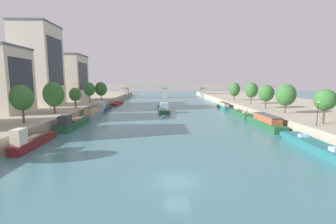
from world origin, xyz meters
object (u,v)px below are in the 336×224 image
object	(u,v)px
tree_left_midway	(75,95)
tree_right_second	(235,89)
tree_left_third	(101,89)
barge_midriver	(163,108)
moored_boat_left_upstream	(32,140)
moored_boat_right_downstream	(265,122)
moored_boat_left_midway	(93,112)
moored_boat_right_end	(223,106)
lamppost_right_bank	(318,112)
tree_left_end_of_row	(90,89)
moored_boat_left_far	(117,103)
moored_boat_right_upstream	(315,146)
tree_left_distant	(54,94)
bridge_far	(165,89)
moored_boat_left_gap_after	(73,123)
tree_right_past_mid	(286,95)
tree_right_midway	(325,100)
tree_right_third	(266,93)
moored_boat_right_gap_after	(240,113)
moored_boat_left_downstream	(104,108)
tree_left_far	(22,98)
tree_right_by_lamp	(251,90)

from	to	relation	value
tree_left_midway	tree_right_second	xyz separation A→B (m)	(52.41, 23.52, 0.48)
tree_left_third	barge_midriver	bearing A→B (deg)	-37.08
moored_boat_left_upstream	moored_boat_right_downstream	world-z (taller)	moored_boat_left_upstream
moored_boat_left_midway	moored_boat_right_end	xyz separation A→B (m)	(40.66, 17.10, -0.23)
lamppost_right_bank	tree_left_end_of_row	bearing A→B (deg)	140.53
moored_boat_left_far	tree_left_midway	xyz separation A→B (m)	(-5.51, -30.68, 5.48)
barge_midriver	moored_boat_right_upstream	world-z (taller)	barge_midriver
tree_left_distant	lamppost_right_bank	size ratio (longest dim) A/B	1.76
moored_boat_right_downstream	bridge_far	world-z (taller)	bridge_far
moored_boat_right_upstream	moored_boat_left_midway	bearing A→B (deg)	142.01
moored_boat_left_gap_after	tree_right_past_mid	world-z (taller)	tree_right_past_mid
tree_right_midway	tree_right_second	bearing A→B (deg)	90.44
moored_boat_left_midway	tree_right_midway	xyz separation A→B (m)	(47.42, -23.63, 5.27)
moored_boat_left_upstream	moored_boat_right_end	size ratio (longest dim) A/B	0.95
barge_midriver	tree_right_third	size ratio (longest dim) A/B	2.92
moored_boat_right_downstream	moored_boat_right_gap_after	size ratio (longest dim) A/B	1.06
moored_boat_left_midway	bridge_far	bearing A→B (deg)	73.78
moored_boat_right_downstream	bridge_far	bearing A→B (deg)	103.41
moored_boat_left_gap_after	tree_right_third	world-z (taller)	tree_right_third
moored_boat_left_upstream	moored_boat_right_gap_after	world-z (taller)	moored_boat_left_upstream
moored_boat_right_upstream	tree_right_past_mid	world-z (taller)	tree_right_past_mid
lamppost_right_bank	moored_boat_right_downstream	bearing A→B (deg)	111.81
moored_boat_right_upstream	tree_left_end_of_row	bearing A→B (deg)	133.97
moored_boat_left_downstream	moored_boat_right_end	distance (m)	41.16
tree_left_end_of_row	tree_left_far	bearing A→B (deg)	-89.52
moored_boat_right_upstream	bridge_far	size ratio (longest dim) A/B	0.22
bridge_far	tree_right_by_lamp	bearing A→B (deg)	-65.00
moored_boat_left_gap_after	tree_right_by_lamp	bearing A→B (deg)	28.54
moored_boat_left_gap_after	tree_left_third	distance (m)	45.72
moored_boat_right_gap_after	tree_left_third	distance (m)	55.50
tree_left_end_of_row	moored_boat_left_midway	bearing A→B (deg)	-70.36
moored_boat_left_upstream	tree_left_third	xyz separation A→B (m)	(-5.36, 59.38, 5.54)
bridge_far	tree_right_midway	bearing A→B (deg)	-74.06
moored_boat_left_midway	moored_boat_left_far	world-z (taller)	moored_boat_left_midway
moored_boat_right_upstream	tree_right_third	distance (m)	32.52
tree_right_third	bridge_far	xyz separation A→B (m)	(-27.08, 71.08, -1.62)
tree_left_far	tree_right_third	xyz separation A→B (m)	(53.16, 21.51, -0.42)
moored_boat_left_far	moored_boat_right_end	size ratio (longest dim) A/B	1.24
tree_left_far	tree_right_past_mid	size ratio (longest dim) A/B	1.00
tree_left_midway	tree_right_second	bearing A→B (deg)	24.17
tree_left_distant	tree_right_second	xyz separation A→B (m)	(52.94, 35.03, -0.28)
moored_boat_right_upstream	tree_right_midway	size ratio (longest dim) A/B	2.53
moored_boat_right_gap_after	tree_left_end_of_row	world-z (taller)	tree_left_end_of_row
bridge_far	moored_boat_left_far	bearing A→B (deg)	-118.25
moored_boat_left_far	moored_boat_right_end	bearing A→B (deg)	-20.98
tree_left_midway	tree_right_third	distance (m)	53.02
moored_boat_right_gap_after	tree_left_end_of_row	xyz separation A→B (m)	(-47.16, 15.28, 6.30)
moored_boat_right_gap_after	moored_boat_left_downstream	bearing A→B (deg)	163.40
tree_right_midway	bridge_far	bearing A→B (deg)	105.94
lamppost_right_bank	tree_right_past_mid	bearing A→B (deg)	80.13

